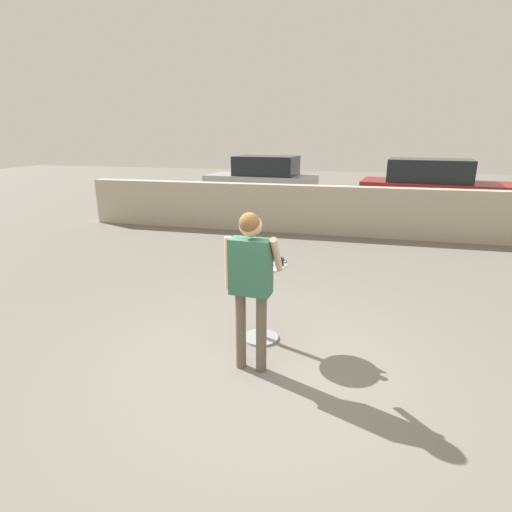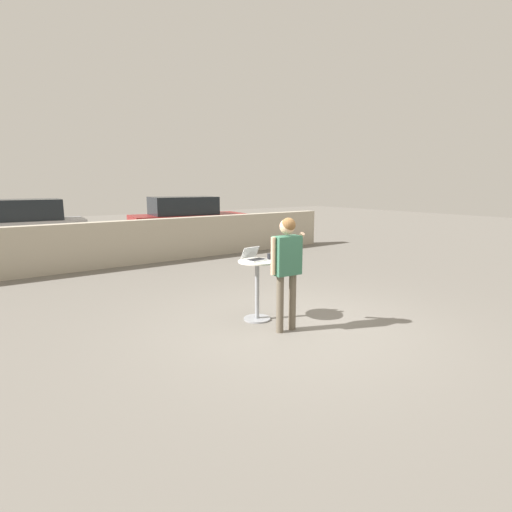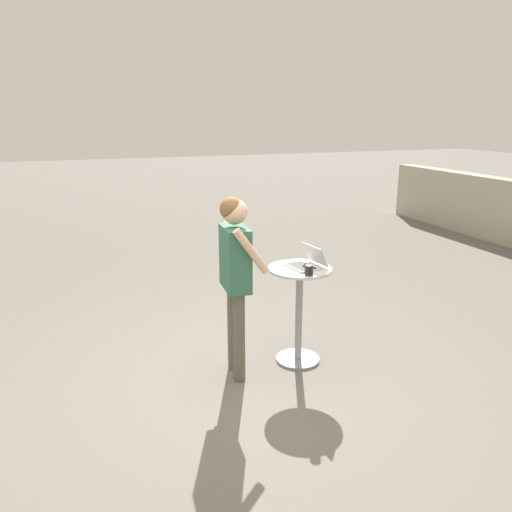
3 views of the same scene
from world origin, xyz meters
The scene contains 5 objects.
ground_plane centered at (0.00, 0.00, 0.00)m, with size 50.00×50.00×0.00m, color slate.
cafe_table centered at (-0.28, 0.71, 0.61)m, with size 0.61×0.61×0.98m.
laptop centered at (-0.28, 0.78, 1.03)m, with size 0.37×0.35×0.21m.
coffee_mug centered at (-0.04, 0.68, 1.03)m, with size 0.11×0.08×0.10m.
standing_person centered at (-0.23, 0.04, 1.10)m, with size 0.57×0.36×1.71m.
Camera 3 is at (3.86, -1.29, 2.41)m, focal length 35.00 mm.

